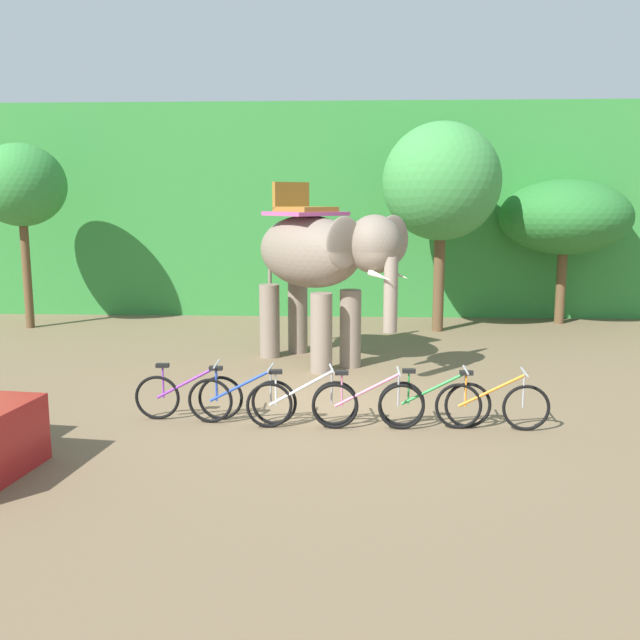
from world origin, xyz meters
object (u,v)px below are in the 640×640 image
elephant (319,260)px  bike_white (302,402)px  bike_blue (242,400)px  bike_orange (492,405)px  tree_right (21,186)px  bike_pink (368,404)px  tree_center_right (442,182)px  bike_purple (189,396)px  bike_green (434,403)px  tree_center_left (565,217)px

elephant → bike_white: (-0.04, -4.16, -1.82)m
bike_blue → bike_orange: same height
tree_right → bike_pink: 12.53m
bike_white → bike_pink: bearing=-3.5°
bike_white → tree_center_right: bearing=70.0°
tree_right → bike_purple: tree_right is taller
tree_center_right → bike_blue: size_ratio=3.13×
bike_purple → bike_orange: size_ratio=1.00×
tree_center_right → bike_green: (-0.95, -8.04, -3.45)m
tree_right → tree_center_right: size_ratio=0.91×
tree_center_right → bike_orange: size_ratio=3.13×
tree_right → tree_center_right: (10.90, 0.07, 0.09)m
bike_pink → bike_white: bearing=176.5°
bike_purple → elephant: bearing=64.5°
tree_center_right → bike_pink: bearing=-103.5°
tree_right → bike_purple: (6.12, -7.79, -3.36)m
tree_center_left → bike_pink: size_ratio=2.31×
tree_center_left → bike_pink: 11.26m
tree_center_right → bike_purple: bearing=-121.3°
tree_center_right → tree_center_left: 3.86m
bike_blue → bike_green: 2.95m
tree_center_left → bike_white: (-6.47, -9.45, -2.53)m
elephant → bike_green: size_ratio=2.21×
bike_blue → bike_pink: size_ratio=1.00×
tree_center_right → bike_pink: 9.10m
bike_white → bike_green: same height
tree_right → tree_center_left: (14.40, 1.39, -0.83)m
bike_blue → bike_white: bearing=-6.3°
bike_purple → bike_white: 1.83m
bike_blue → tree_center_left: bearing=51.6°
tree_center_right → bike_purple: tree_center_right is taller
tree_right → tree_center_right: 10.90m
tree_center_right → bike_orange: (-0.10, -8.13, -3.45)m
bike_purple → bike_blue: same height
tree_center_right → elephant: (-2.92, -3.97, -1.63)m
bike_orange → elephant: bearing=124.2°
bike_purple → bike_green: size_ratio=1.00×
tree_right → bike_pink: bearing=-42.3°
elephant → bike_orange: 5.34m
bike_white → bike_green: (2.01, 0.09, 0.00)m
bike_blue → bike_white: 0.95m
elephant → tree_right: bearing=153.9°
bike_pink → tree_right: bearing=137.7°
tree_right → bike_green: bearing=-38.7°
tree_center_left → bike_green: size_ratio=2.31×
bike_white → tree_right: bearing=134.5°
bike_white → elephant: bearing=89.4°
bike_purple → bike_green: bearing=-2.8°
tree_center_left → bike_orange: (-3.61, -9.45, -2.53)m
elephant → bike_blue: bearing=-103.6°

